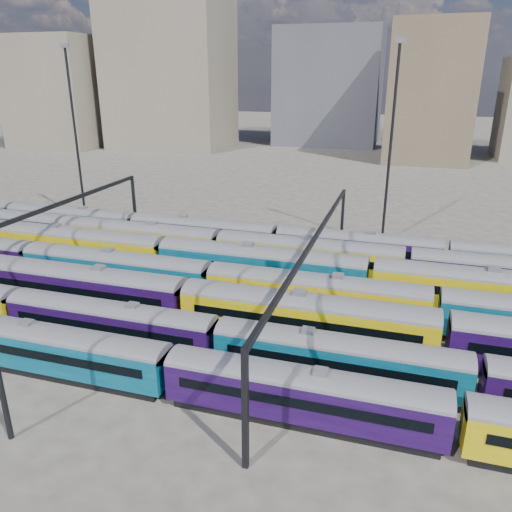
# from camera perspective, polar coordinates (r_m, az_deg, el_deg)

# --- Properties ---
(ground) EXTENTS (500.00, 500.00, 0.00)m
(ground) POSITION_cam_1_polar(r_m,az_deg,el_deg) (50.42, -4.96, -5.43)
(ground) COLOR #47423C
(ground) RESTS_ON ground
(rake_0) EXTENTS (132.46, 2.77, 4.65)m
(rake_0) POSITION_cam_1_polar(r_m,az_deg,el_deg) (33.63, 5.30, -14.96)
(rake_0) COLOR black
(rake_0) RESTS_ON ground
(rake_1) EXTENTS (113.56, 2.77, 4.65)m
(rake_1) POSITION_cam_1_polar(r_m,az_deg,el_deg) (49.26, -25.73, -5.01)
(rake_1) COLOR black
(rake_1) RESTS_ON ground
(rake_2) EXTENTS (109.30, 3.20, 5.40)m
(rake_2) POSITION_cam_1_polar(r_m,az_deg,el_deg) (50.68, -19.49, -2.93)
(rake_2) COLOR black
(rake_2) RESTS_ON ground
(rake_3) EXTENTS (105.07, 3.08, 5.18)m
(rake_3) POSITION_cam_1_polar(r_m,az_deg,el_deg) (46.68, 6.83, -4.00)
(rake_3) COLOR black
(rake_3) RESTS_ON ground
(rake_4) EXTENTS (135.69, 3.31, 5.58)m
(rake_4) POSITION_cam_1_polar(r_m,az_deg,el_deg) (56.57, -10.53, 0.43)
(rake_4) COLOR black
(rake_4) RESTS_ON ground
(rake_5) EXTENTS (128.16, 3.12, 5.27)m
(rake_5) POSITION_cam_1_polar(r_m,az_deg,el_deg) (59.06, -4.28, 1.41)
(rake_5) COLOR black
(rake_5) RESTS_ON ground
(rake_6) EXTENTS (118.56, 2.89, 4.86)m
(rake_6) POSITION_cam_1_polar(r_m,az_deg,el_deg) (69.42, -13.74, 3.58)
(rake_6) COLOR black
(rake_6) RESTS_ON ground
(gantry_1) EXTENTS (0.35, 40.35, 8.03)m
(gantry_1) POSITION_cam_1_polar(r_m,az_deg,el_deg) (58.20, -23.83, 3.56)
(gantry_1) COLOR black
(gantry_1) RESTS_ON ground
(gantry_2) EXTENTS (0.35, 40.35, 8.03)m
(gantry_2) POSITION_cam_1_polar(r_m,az_deg,el_deg) (45.23, 6.64, 0.75)
(gantry_2) COLOR black
(gantry_2) RESTS_ON ground
(mast_1) EXTENTS (1.40, 0.50, 25.60)m
(mast_1) POSITION_cam_1_polar(r_m,az_deg,el_deg) (80.02, -20.00, 13.48)
(mast_1) COLOR black
(mast_1) RESTS_ON ground
(mast_3) EXTENTS (1.40, 0.50, 25.60)m
(mast_3) POSITION_cam_1_polar(r_m,az_deg,el_deg) (66.54, 15.20, 12.82)
(mast_3) COLOR black
(mast_3) RESTS_ON ground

